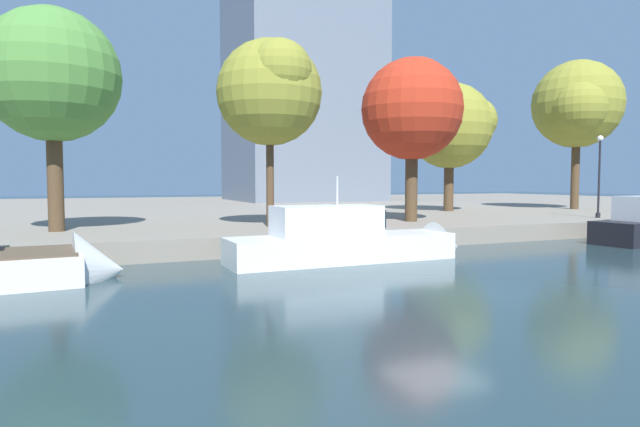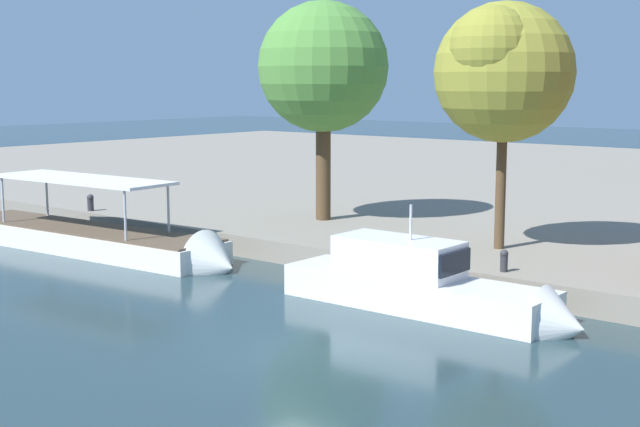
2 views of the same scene
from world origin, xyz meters
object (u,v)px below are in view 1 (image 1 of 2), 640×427
at_px(tree_3, 452,126).
at_px(tree_4, 50,77).
at_px(motor_yacht_1, 355,246).
at_px(mooring_bollard_1, 613,212).
at_px(lamp_post, 599,173).
at_px(mooring_bollard_2, 340,222).
at_px(tree_1, 413,108).
at_px(tree_0, 579,104).
at_px(tree_2, 271,87).

bearing_deg(tree_3, tree_4, -166.32).
height_order(motor_yacht_1, mooring_bollard_1, motor_yacht_1).
bearing_deg(motor_yacht_1, lamp_post, 13.15).
relative_size(mooring_bollard_2, lamp_post, 0.15).
xyz_separation_m(tree_3, tree_4, (-25.30, -6.16, 0.45)).
bearing_deg(tree_1, motor_yacht_1, -136.44).
distance_m(motor_yacht_1, tree_3, 21.15).
relative_size(tree_1, tree_4, 0.92).
relative_size(tree_0, tree_4, 1.21).
xyz_separation_m(mooring_bollard_1, tree_3, (-2.69, 10.89, 5.65)).
height_order(lamp_post, tree_3, tree_3).
height_order(motor_yacht_1, tree_2, tree_2).
xyz_separation_m(mooring_bollard_2, tree_3, (13.98, 10.71, 5.70)).
bearing_deg(mooring_bollard_1, tree_1, 161.52).
bearing_deg(motor_yacht_1, mooring_bollard_2, 73.80).
relative_size(tree_0, tree_1, 1.31).
xyz_separation_m(mooring_bollard_2, lamp_post, (17.56, 1.52, 2.27)).
xyz_separation_m(mooring_bollard_1, lamp_post, (0.90, 1.70, 2.22)).
height_order(motor_yacht_1, tree_4, tree_4).
height_order(lamp_post, tree_1, tree_1).
relative_size(mooring_bollard_1, tree_2, 0.09).
distance_m(mooring_bollard_2, tree_1, 8.85).
height_order(mooring_bollard_2, tree_0, tree_0).
relative_size(motor_yacht_1, mooring_bollard_2, 13.52).
distance_m(tree_1, tree_3, 10.88).
height_order(motor_yacht_1, lamp_post, lamp_post).
bearing_deg(tree_0, tree_3, 171.03).
bearing_deg(tree_1, tree_0, 16.95).
relative_size(mooring_bollard_1, mooring_bollard_2, 1.15).
xyz_separation_m(motor_yacht_1, tree_4, (-10.49, 7.54, 6.80)).
distance_m(lamp_post, tree_2, 20.05).
height_order(tree_3, tree_4, tree_4).
xyz_separation_m(motor_yacht_1, tree_0, (25.27, 12.05, 8.25)).
bearing_deg(tree_2, motor_yacht_1, -79.01).
xyz_separation_m(mooring_bollard_1, mooring_bollard_2, (-16.67, 0.19, -0.06)).
bearing_deg(motor_yacht_1, tree_0, 24.88).
bearing_deg(tree_0, mooring_bollard_1, -130.03).
bearing_deg(tree_2, tree_1, 1.43).
bearing_deg(lamp_post, tree_2, 175.05).
distance_m(motor_yacht_1, tree_1, 11.22).
height_order(tree_2, tree_4, tree_4).
xyz_separation_m(mooring_bollard_1, tree_1, (-10.77, 3.60, 5.58)).
bearing_deg(tree_1, lamp_post, -9.24).
bearing_deg(mooring_bollard_1, tree_2, 169.70).
bearing_deg(tree_4, mooring_bollard_2, -21.88).
height_order(tree_0, tree_3, tree_0).
distance_m(lamp_post, tree_0, 11.51).
relative_size(mooring_bollard_2, tree_0, 0.06).
bearing_deg(motor_yacht_1, tree_1, 42.94).
xyz_separation_m(tree_1, tree_2, (-7.94, -0.20, 0.52)).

